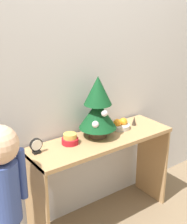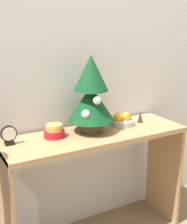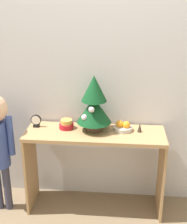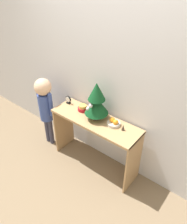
{
  "view_description": "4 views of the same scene",
  "coord_description": "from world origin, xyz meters",
  "px_view_note": "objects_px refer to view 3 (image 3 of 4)",
  "views": [
    {
      "loc": [
        -1.33,
        -1.52,
        1.75
      ],
      "look_at": [
        -0.06,
        0.22,
        0.96
      ],
      "focal_mm": 50.0,
      "sensor_mm": 36.0,
      "label": 1
    },
    {
      "loc": [
        -0.89,
        -1.39,
        1.4
      ],
      "look_at": [
        -0.02,
        0.18,
        0.89
      ],
      "focal_mm": 50.0,
      "sensor_mm": 36.0,
      "label": 2
    },
    {
      "loc": [
        0.2,
        -2.17,
        1.83
      ],
      "look_at": [
        -0.01,
        0.18,
        0.93
      ],
      "focal_mm": 50.0,
      "sensor_mm": 36.0,
      "label": 3
    },
    {
      "loc": [
        1.32,
        -1.48,
        2.32
      ],
      "look_at": [
        -0.0,
        0.16,
        0.87
      ],
      "focal_mm": 35.0,
      "sensor_mm": 36.0,
      "label": 4
    }
  ],
  "objects_px": {
    "mini_tree": "(94,104)",
    "desk_clock": "(36,121)",
    "singing_bowl": "(66,124)",
    "figurine": "(140,128)",
    "fruit_bowl": "(123,127)"
  },
  "relations": [
    {
      "from": "mini_tree",
      "to": "figurine",
      "type": "distance_m",
      "value": 0.43
    },
    {
      "from": "figurine",
      "to": "singing_bowl",
      "type": "bearing_deg",
      "value": 178.46
    },
    {
      "from": "singing_bowl",
      "to": "figurine",
      "type": "bearing_deg",
      "value": -1.54
    },
    {
      "from": "desk_clock",
      "to": "fruit_bowl",
      "type": "bearing_deg",
      "value": -0.74
    },
    {
      "from": "fruit_bowl",
      "to": "desk_clock",
      "type": "bearing_deg",
      "value": 179.26
    },
    {
      "from": "singing_bowl",
      "to": "desk_clock",
      "type": "height_order",
      "value": "desk_clock"
    },
    {
      "from": "mini_tree",
      "to": "singing_bowl",
      "type": "distance_m",
      "value": 0.31
    },
    {
      "from": "fruit_bowl",
      "to": "singing_bowl",
      "type": "xyz_separation_m",
      "value": [
        -0.48,
        0.0,
        0.0
      ]
    },
    {
      "from": "singing_bowl",
      "to": "desk_clock",
      "type": "xyz_separation_m",
      "value": [
        -0.27,
        0.01,
        0.02
      ]
    },
    {
      "from": "fruit_bowl",
      "to": "desk_clock",
      "type": "distance_m",
      "value": 0.75
    },
    {
      "from": "singing_bowl",
      "to": "desk_clock",
      "type": "relative_size",
      "value": 1.12
    },
    {
      "from": "mini_tree",
      "to": "desk_clock",
      "type": "height_order",
      "value": "mini_tree"
    },
    {
      "from": "mini_tree",
      "to": "desk_clock",
      "type": "bearing_deg",
      "value": 176.83
    },
    {
      "from": "mini_tree",
      "to": "desk_clock",
      "type": "distance_m",
      "value": 0.54
    },
    {
      "from": "singing_bowl",
      "to": "desk_clock",
      "type": "bearing_deg",
      "value": 178.15
    }
  ]
}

